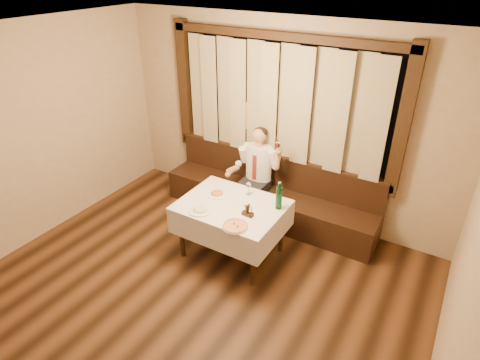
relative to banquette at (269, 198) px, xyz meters
The scene contains 10 objects.
room 2.12m from the banquette, 90.03° to the right, with size 5.01×6.01×2.81m.
banquette is the anchor object (origin of this frame).
dining_table 1.08m from the banquette, 90.00° to the right, with size 1.27×0.97×0.76m.
pizza 1.50m from the banquette, 78.54° to the right, with size 0.30×0.30×0.03m.
pasta_red 1.08m from the banquette, 106.72° to the right, with size 0.26×0.26×0.09m.
pasta_cream 1.45m from the banquette, 100.28° to the right, with size 0.28×0.28×0.09m.
green_bottle 1.14m from the banquette, 56.76° to the right, with size 0.08×0.08×0.36m.
table_wine_glass 0.92m from the banquette, 85.19° to the right, with size 0.07×0.07×0.18m.
cruet_caddy 1.27m from the banquette, 75.61° to the right, with size 0.14×0.08×0.15m.
seated_man 0.53m from the banquette, 151.98° to the right, with size 0.74×0.55×1.37m.
Camera 1 is at (2.21, -1.80, 3.40)m, focal length 30.00 mm.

